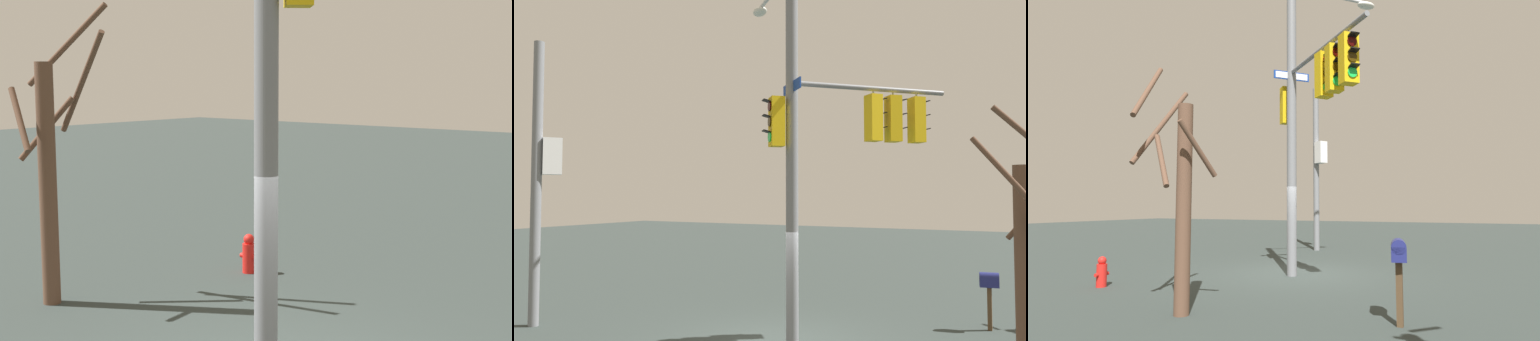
# 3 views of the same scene
# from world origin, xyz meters

# --- Properties ---
(main_signal_pole_assembly) EXTENTS (5.01, 3.42, 8.80)m
(main_signal_pole_assembly) POSITION_xyz_m (0.88, 0.67, 4.94)
(main_signal_pole_assembly) COLOR slate
(main_signal_pole_assembly) RESTS_ON ground
(secondary_pole_assembly) EXTENTS (0.62, 0.72, 7.29)m
(secondary_pole_assembly) POSITION_xyz_m (-6.08, -1.45, 3.82)
(secondary_pole_assembly) COLOR slate
(secondary_pole_assembly) RESTS_ON ground
(mailbox) EXTENTS (0.47, 0.31, 1.41)m
(mailbox) POSITION_xyz_m (4.10, 3.48, 1.11)
(mailbox) COLOR #4C3823
(mailbox) RESTS_ON ground
(bare_tree_across_street) EXTENTS (1.77, 1.55, 4.79)m
(bare_tree_across_street) POSITION_xyz_m (5.00, -0.27, 2.18)
(bare_tree_across_street) COLOR brown
(bare_tree_across_street) RESTS_ON ground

